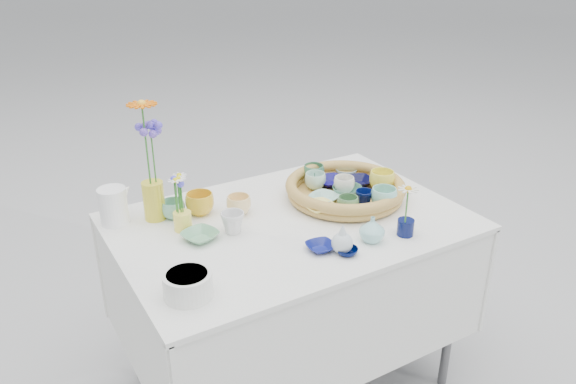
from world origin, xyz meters
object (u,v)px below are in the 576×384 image
bud_vase_seafoam (372,229)px  tall_vase_yellow (154,201)px  wicker_tray (345,189)px  display_table (290,379)px

bud_vase_seafoam → tall_vase_yellow: (-0.58, 0.54, 0.03)m
bud_vase_seafoam → wicker_tray: bearing=69.4°
wicker_tray → tall_vase_yellow: bearing=163.1°
wicker_tray → display_table: bearing=-169.9°
display_table → bud_vase_seafoam: size_ratio=13.80×
display_table → tall_vase_yellow: size_ratio=8.63×
wicker_tray → tall_vase_yellow: 0.74m
display_table → wicker_tray: size_ratio=2.66×
display_table → tall_vase_yellow: tall_vase_yellow is taller
bud_vase_seafoam → display_table: bearing=120.0°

